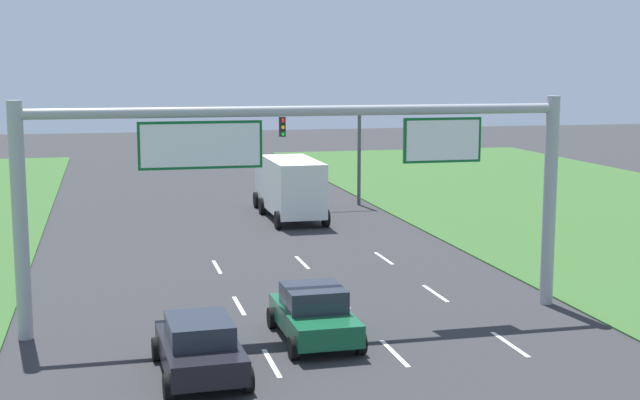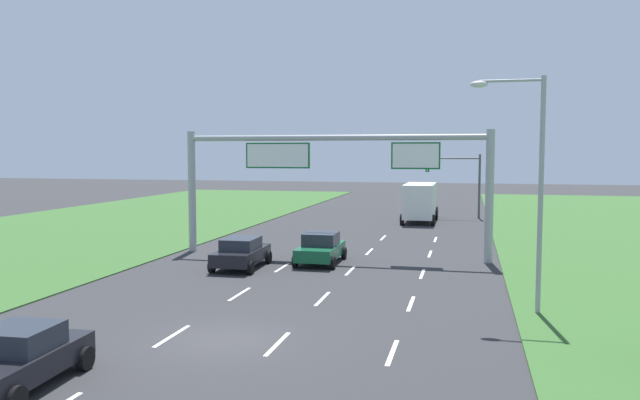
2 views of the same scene
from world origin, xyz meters
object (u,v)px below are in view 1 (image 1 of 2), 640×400
box_truck (289,185)px  car_mid_lane (314,314)px  car_lead_silver (200,346)px  sign_gantry (303,166)px  traffic_light_mast (327,139)px

box_truck → car_mid_lane: bearing=-99.6°
car_lead_silver → sign_gantry: size_ratio=0.24×
sign_gantry → car_mid_lane: bearing=-94.5°
traffic_light_mast → car_mid_lane: bearing=-104.8°
car_mid_lane → traffic_light_mast: size_ratio=0.74×
sign_gantry → traffic_light_mast: (6.31, 22.38, -1.03)m
car_mid_lane → sign_gantry: (0.17, 2.11, 4.10)m
box_truck → car_lead_silver: bearing=-107.0°
car_lead_silver → car_mid_lane: size_ratio=1.01×
car_lead_silver → box_truck: (7.18, 23.43, 0.94)m
car_mid_lane → box_truck: box_truck is taller
car_mid_lane → traffic_light_mast: 25.52m
car_lead_silver → car_mid_lane: bearing=30.4°
car_mid_lane → sign_gantry: bearing=84.9°
traffic_light_mast → car_lead_silver: bearing=-110.6°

